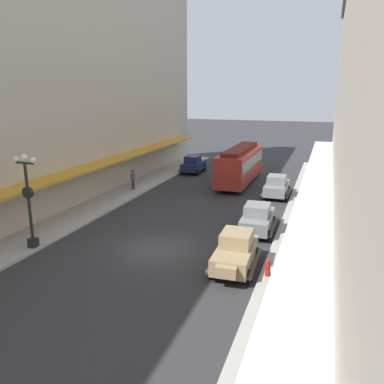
# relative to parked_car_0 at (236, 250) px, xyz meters

# --- Properties ---
(ground_plane) EXTENTS (200.00, 200.00, 0.00)m
(ground_plane) POSITION_rel_parked_car_0_xyz_m (-4.68, 0.96, -0.94)
(ground_plane) COLOR #2D2D30
(sidewalk_left) EXTENTS (3.00, 60.00, 0.15)m
(sidewalk_left) POSITION_rel_parked_car_0_xyz_m (-12.18, 0.96, -0.87)
(sidewalk_left) COLOR #A8A59E
(sidewalk_left) RESTS_ON ground
(sidewalk_right) EXTENTS (3.00, 60.00, 0.15)m
(sidewalk_right) POSITION_rel_parked_car_0_xyz_m (2.82, 0.96, -0.87)
(sidewalk_right) COLOR #A8A59E
(sidewalk_right) RESTS_ON ground
(building_row_right) EXTENTS (4.30, 60.00, 17.02)m
(building_row_right) POSITION_rel_parked_car_0_xyz_m (5.56, 0.96, 7.56)
(building_row_right) COLOR #B2A899
(building_row_right) RESTS_ON ground
(parked_car_0) EXTENTS (2.26, 4.30, 1.84)m
(parked_car_0) POSITION_rel_parked_car_0_xyz_m (0.00, 0.00, 0.00)
(parked_car_0) COLOR #997F5B
(parked_car_0) RESTS_ON ground
(parked_car_1) EXTENTS (2.17, 4.27, 1.84)m
(parked_car_1) POSITION_rel_parked_car_0_xyz_m (-9.57, 21.48, 0.00)
(parked_car_1) COLOR #19234C
(parked_car_1) RESTS_ON ground
(parked_car_2) EXTENTS (2.24, 4.30, 1.84)m
(parked_car_2) POSITION_rel_parked_car_0_xyz_m (0.11, 5.48, 0.00)
(parked_car_2) COLOR slate
(parked_car_2) RESTS_ON ground
(parked_car_3) EXTENTS (2.16, 4.27, 1.84)m
(parked_car_3) POSITION_rel_parked_car_0_xyz_m (0.15, 14.38, 0.00)
(parked_car_3) COLOR slate
(parked_car_3) RESTS_ON ground
(streetcar) EXTENTS (2.62, 9.63, 3.46)m
(streetcar) POSITION_rel_parked_car_0_xyz_m (-3.79, 18.09, 0.96)
(streetcar) COLOR #A52D23
(streetcar) RESTS_ON ground
(lamp_post_with_clock) EXTENTS (1.42, 0.44, 5.16)m
(lamp_post_with_clock) POSITION_rel_parked_car_0_xyz_m (-11.08, -1.32, 2.04)
(lamp_post_with_clock) COLOR black
(lamp_post_with_clock) RESTS_ON sidewalk_left
(fire_hydrant) EXTENTS (0.24, 0.24, 0.82)m
(fire_hydrant) POSITION_rel_parked_car_0_xyz_m (1.67, -0.60, -0.38)
(fire_hydrant) COLOR #B21E19
(fire_hydrant) RESTS_ON sidewalk_right
(pedestrian_0) EXTENTS (0.36, 0.28, 1.67)m
(pedestrian_0) POSITION_rel_parked_car_0_xyz_m (-11.97, 12.22, 0.07)
(pedestrian_0) COLOR #2D2D33
(pedestrian_0) RESTS_ON sidewalk_left
(pedestrian_1) EXTENTS (0.36, 0.24, 1.64)m
(pedestrian_1) POSITION_rel_parked_car_0_xyz_m (3.31, 8.46, 0.05)
(pedestrian_1) COLOR #4C4238
(pedestrian_1) RESTS_ON sidewalk_right
(pedestrian_2) EXTENTS (0.36, 0.24, 1.64)m
(pedestrian_2) POSITION_rel_parked_car_0_xyz_m (3.43, 15.45, 0.05)
(pedestrian_2) COLOR #2D2D33
(pedestrian_2) RESTS_ON sidewalk_right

